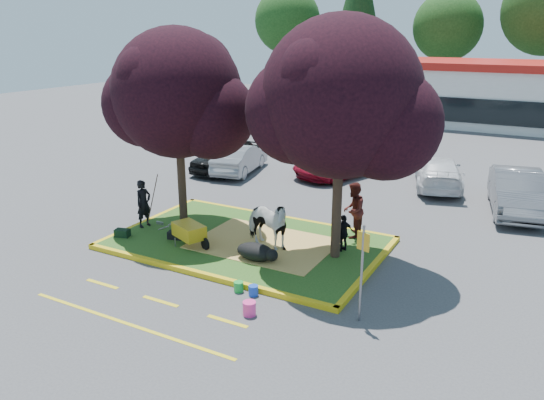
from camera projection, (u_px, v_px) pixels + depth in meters
The scene contains 32 objects.
ground at pixel (247, 245), 16.80m from camera, with size 90.00×90.00×0.00m, color #424244.
median_island at pixel (247, 243), 16.77m from camera, with size 8.00×5.00×0.15m, color #234E18.
curb_near at pixel (199, 274), 14.62m from camera, with size 8.30×0.16×0.15m, color yellow.
curb_far at pixel (284, 218), 18.93m from camera, with size 8.30×0.16×0.15m, color yellow.
curb_left at pixel (148, 221), 18.63m from camera, with size 0.16×5.30×0.15m, color yellow.
curb_right at pixel (371, 269), 14.91m from camera, with size 0.16×5.30×0.15m, color yellow.
straw_bedding at pixel (264, 244), 16.48m from camera, with size 4.20×3.00×0.01m, color #E9BC60.
tree_purple_left at pixel (177, 99), 17.05m from camera, with size 5.06×4.20×6.51m.
tree_purple_right at pixel (341, 105), 14.22m from camera, with size 5.30×4.40×6.82m.
fire_lane_stripe_a at pixel (102, 284), 14.20m from camera, with size 1.10×0.12×0.01m, color yellow.
fire_lane_stripe_b at pixel (161, 301), 13.28m from camera, with size 1.10×0.12×0.01m, color yellow.
fire_lane_stripe_c at pixel (227, 321), 12.37m from camera, with size 1.10×0.12×0.01m, color yellow.
fire_lane_long at pixel (127, 323), 12.28m from camera, with size 6.00×0.10×0.01m, color yellow.
retail_building at pixel (469, 91), 38.59m from camera, with size 20.40×8.40×4.40m.
treeline at pixel (486, 15), 45.31m from camera, with size 46.58×7.80×14.63m.
cow at pixel (266, 224), 15.99m from camera, with size 0.83×1.83×1.54m, color silver.
calf at pixel (255, 252), 15.25m from camera, with size 1.17×0.67×0.51m, color black.
handler at pixel (144, 204), 17.73m from camera, with size 0.59×0.38×1.61m, color black.
visitor_a at pixel (353, 210), 16.80m from camera, with size 0.87×0.68×1.79m, color #481814.
visitor_b at pixel (344, 233), 15.81m from camera, with size 0.66×0.28×1.13m, color black.
wheelbarrow at pixel (189, 231), 16.14m from camera, with size 1.90×1.00×0.72m.
gear_bag_dark at pixel (176, 235), 16.84m from camera, with size 0.48×0.26×0.24m, color black.
gear_bag_green at pixel (122, 233), 17.03m from camera, with size 0.45×0.28×0.24m, color black.
sign_post at pixel (362, 264), 11.96m from camera, with size 0.32×0.14×2.38m.
bucket_green at pixel (239, 287), 13.76m from camera, with size 0.25×0.25×0.27m, color green.
bucket_pink at pixel (249, 308), 12.61m from camera, with size 0.32×0.32×0.34m, color #FF3894.
bucket_blue at pixel (253, 290), 13.56m from camera, with size 0.25×0.25×0.27m, color blue.
car_black at pixel (228, 155), 25.50m from camera, with size 1.77×4.40×1.50m, color black.
car_silver at pixel (240, 158), 25.15m from camera, with size 1.44×4.13×1.36m, color gray.
car_red at pixel (341, 161), 24.66m from camera, with size 2.28×4.94×1.37m, color maroon.
car_white at pixel (438, 172), 22.74m from camera, with size 1.86×4.58×1.33m, color white.
car_grey at pixel (517, 192), 19.60m from camera, with size 1.66×4.76×1.57m, color slate.
Camera 1 is at (8.14, -13.28, 6.49)m, focal length 35.00 mm.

